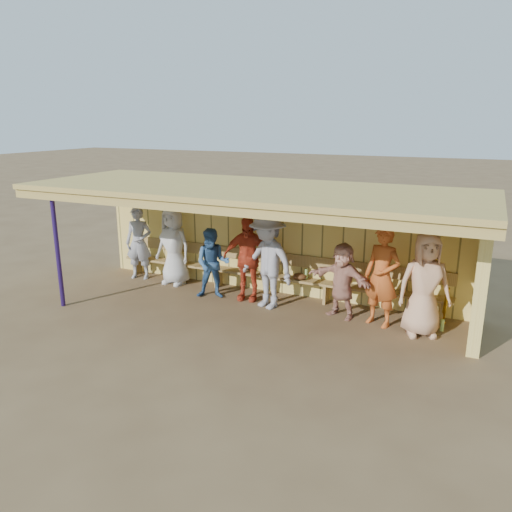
{
  "coord_description": "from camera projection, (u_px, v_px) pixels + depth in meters",
  "views": [
    {
      "loc": [
        4.12,
        -8.51,
        3.74
      ],
      "look_at": [
        0.0,
        0.35,
        1.05
      ],
      "focal_mm": 35.0,
      "sensor_mm": 36.0,
      "label": 1
    }
  ],
  "objects": [
    {
      "name": "dugout_equipment",
      "position": [
        268.0,
        274.0,
        10.84
      ],
      "size": [
        6.34,
        0.62,
        0.8
      ],
      "color": "#C49317",
      "rests_on": "ground"
    },
    {
      "name": "ground",
      "position": [
        249.0,
        310.0,
        10.11
      ],
      "size": [
        90.0,
        90.0,
        0.0
      ],
      "primitive_type": "plane",
      "color": "brown",
      "rests_on": "ground"
    },
    {
      "name": "player_a",
      "position": [
        139.0,
        243.0,
        11.93
      ],
      "size": [
        0.73,
        0.58,
        1.75
      ],
      "primitive_type": "imported",
      "rotation": [
        0.0,
        0.0,
        0.27
      ],
      "color": "#92939A",
      "rests_on": "ground"
    },
    {
      "name": "bench",
      "position": [
        271.0,
        271.0,
        10.94
      ],
      "size": [
        7.6,
        0.34,
        0.93
      ],
      "color": "#A08044",
      "rests_on": "ground"
    },
    {
      "name": "player_g",
      "position": [
        382.0,
        276.0,
        9.16
      ],
      "size": [
        0.8,
        0.65,
        1.89
      ],
      "primitive_type": "imported",
      "rotation": [
        0.0,
        0.0,
        -0.33
      ],
      "color": "#B6501D",
      "rests_on": "ground"
    },
    {
      "name": "player_f",
      "position": [
        342.0,
        280.0,
        9.59
      ],
      "size": [
        1.44,
        0.85,
        1.48
      ],
      "primitive_type": "imported",
      "rotation": [
        0.0,
        0.0,
        -0.32
      ],
      "color": "tan",
      "rests_on": "ground"
    },
    {
      "name": "dugout_structure",
      "position": [
        280.0,
        224.0,
        10.1
      ],
      "size": [
        8.8,
        3.2,
        2.5
      ],
      "color": "#E7C962",
      "rests_on": "ground"
    },
    {
      "name": "player_h",
      "position": [
        425.0,
        285.0,
        8.73
      ],
      "size": [
        1.07,
        0.9,
        1.87
      ],
      "primitive_type": "imported",
      "rotation": [
        0.0,
        0.0,
        0.4
      ],
      "color": "tan",
      "rests_on": "ground"
    },
    {
      "name": "player_c",
      "position": [
        213.0,
        263.0,
        10.64
      ],
      "size": [
        0.9,
        0.81,
        1.52
      ],
      "primitive_type": "imported",
      "rotation": [
        0.0,
        0.0,
        0.38
      ],
      "color": "#2F5582",
      "rests_on": "ground"
    },
    {
      "name": "player_e",
      "position": [
        267.0,
        261.0,
        10.03
      ],
      "size": [
        1.44,
        1.11,
        1.96
      ],
      "primitive_type": "imported",
      "rotation": [
        0.0,
        0.0,
        -0.33
      ],
      "color": "#929199",
      "rests_on": "ground"
    },
    {
      "name": "player_b",
      "position": [
        174.0,
        246.0,
        11.52
      ],
      "size": [
        0.92,
        0.64,
        1.82
      ],
      "primitive_type": "imported",
      "rotation": [
        0.0,
        0.0,
        -0.07
      ],
      "color": "beige",
      "rests_on": "ground"
    },
    {
      "name": "player_d",
      "position": [
        247.0,
        259.0,
        10.5
      ],
      "size": [
        1.11,
        0.6,
        1.8
      ],
      "primitive_type": "imported",
      "rotation": [
        0.0,
        0.0,
        0.16
      ],
      "color": "#B8371D",
      "rests_on": "ground"
    }
  ]
}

